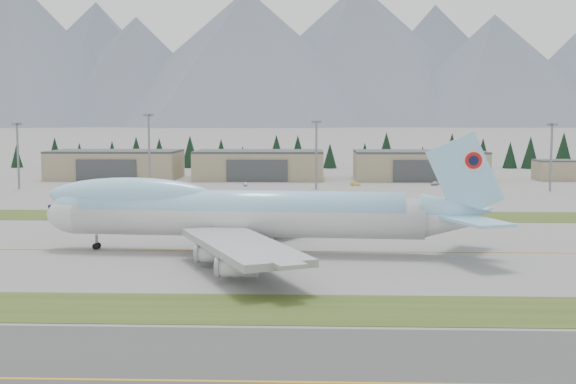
{
  "coord_description": "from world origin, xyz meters",
  "views": [
    {
      "loc": [
        5.44,
        -122.17,
        22.64
      ],
      "look_at": [
        0.3,
        22.12,
        8.0
      ],
      "focal_mm": 45.0,
      "sensor_mm": 36.0,
      "label": 1
    }
  ],
  "objects_px": {
    "hangar_right": "(419,165)",
    "service_vehicle_c": "(435,185)",
    "service_vehicle_b": "(355,186)",
    "hangar_left": "(116,164)",
    "hangar_center": "(260,165)",
    "service_vehicle_a": "(245,186)",
    "boeing_747_freighter": "(242,213)"
  },
  "relations": [
    {
      "from": "service_vehicle_a",
      "to": "service_vehicle_c",
      "type": "xyz_separation_m",
      "value": [
        64.94,
        4.92,
        0.0
      ]
    },
    {
      "from": "hangar_right",
      "to": "service_vehicle_b",
      "type": "distance_m",
      "value": 36.99
    },
    {
      "from": "hangar_center",
      "to": "service_vehicle_c",
      "type": "distance_m",
      "value": 66.82
    },
    {
      "from": "boeing_747_freighter",
      "to": "hangar_right",
      "type": "distance_m",
      "value": 159.64
    },
    {
      "from": "hangar_right",
      "to": "service_vehicle_b",
      "type": "bearing_deg",
      "value": -133.83
    },
    {
      "from": "service_vehicle_b",
      "to": "service_vehicle_c",
      "type": "height_order",
      "value": "service_vehicle_c"
    },
    {
      "from": "service_vehicle_a",
      "to": "service_vehicle_b",
      "type": "bearing_deg",
      "value": -1.83
    },
    {
      "from": "hangar_center",
      "to": "service_vehicle_a",
      "type": "height_order",
      "value": "hangar_center"
    },
    {
      "from": "hangar_center",
      "to": "hangar_right",
      "type": "bearing_deg",
      "value": 0.0
    },
    {
      "from": "hangar_right",
      "to": "service_vehicle_a",
      "type": "bearing_deg",
      "value": -155.32
    },
    {
      "from": "hangar_left",
      "to": "hangar_right",
      "type": "distance_m",
      "value": 115.0
    },
    {
      "from": "hangar_right",
      "to": "service_vehicle_a",
      "type": "height_order",
      "value": "hangar_right"
    },
    {
      "from": "service_vehicle_c",
      "to": "hangar_center",
      "type": "bearing_deg",
      "value": -171.69
    },
    {
      "from": "hangar_center",
      "to": "service_vehicle_b",
      "type": "relative_size",
      "value": 13.6
    },
    {
      "from": "hangar_center",
      "to": "service_vehicle_a",
      "type": "relative_size",
      "value": 13.6
    },
    {
      "from": "hangar_left",
      "to": "hangar_center",
      "type": "height_order",
      "value": "same"
    },
    {
      "from": "hangar_center",
      "to": "service_vehicle_c",
      "type": "xyz_separation_m",
      "value": [
        62.16,
        -23.92,
        -5.39
      ]
    },
    {
      "from": "hangar_left",
      "to": "hangar_right",
      "type": "xyz_separation_m",
      "value": [
        115.0,
        0.0,
        0.0
      ]
    },
    {
      "from": "service_vehicle_a",
      "to": "service_vehicle_c",
      "type": "relative_size",
      "value": 0.79
    },
    {
      "from": "hangar_left",
      "to": "service_vehicle_a",
      "type": "bearing_deg",
      "value": -28.91
    },
    {
      "from": "hangar_right",
      "to": "service_vehicle_c",
      "type": "height_order",
      "value": "hangar_right"
    },
    {
      "from": "hangar_left",
      "to": "hangar_center",
      "type": "xyz_separation_m",
      "value": [
        55.0,
        0.0,
        0.0
      ]
    },
    {
      "from": "hangar_left",
      "to": "boeing_747_freighter",
      "type": "bearing_deg",
      "value": -67.25
    },
    {
      "from": "hangar_center",
      "to": "hangar_right",
      "type": "xyz_separation_m",
      "value": [
        60.0,
        0.0,
        0.0
      ]
    },
    {
      "from": "service_vehicle_b",
      "to": "hangar_right",
      "type": "bearing_deg",
      "value": -14.71
    },
    {
      "from": "service_vehicle_b",
      "to": "hangar_center",
      "type": "bearing_deg",
      "value": 81.82
    },
    {
      "from": "hangar_center",
      "to": "hangar_right",
      "type": "distance_m",
      "value": 60.0
    },
    {
      "from": "boeing_747_freighter",
      "to": "service_vehicle_a",
      "type": "height_order",
      "value": "boeing_747_freighter"
    },
    {
      "from": "boeing_747_freighter",
      "to": "hangar_left",
      "type": "distance_m",
      "value": 163.8
    },
    {
      "from": "service_vehicle_b",
      "to": "boeing_747_freighter",
      "type": "bearing_deg",
      "value": -162.8
    },
    {
      "from": "boeing_747_freighter",
      "to": "hangar_left",
      "type": "height_order",
      "value": "boeing_747_freighter"
    },
    {
      "from": "hangar_left",
      "to": "service_vehicle_a",
      "type": "xyz_separation_m",
      "value": [
        52.22,
        -28.84,
        -5.39
      ]
    }
  ]
}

